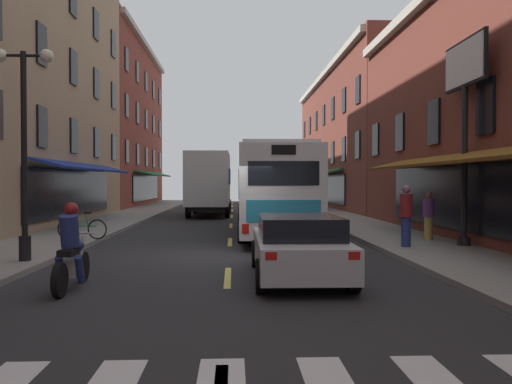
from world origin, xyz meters
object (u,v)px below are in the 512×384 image
transit_bus (271,189)px  sedan_near (216,198)px  billboard_sign (465,91)px  box_truck (210,184)px  street_lamp_twin (24,144)px  bicycle_near (82,228)px  sedan_mid (298,246)px  pedestrian_mid (406,215)px  motorcycle_rider (71,252)px  pedestrian_far (429,215)px

transit_bus → sedan_near: bearing=98.0°
billboard_sign → box_truck: bearing=117.7°
transit_bus → street_lamp_twin: size_ratio=2.36×
bicycle_near → transit_bus: bearing=27.3°
sedan_near → sedan_mid: bearing=-84.8°
transit_bus → pedestrian_mid: bearing=-58.5°
billboard_sign → motorcycle_rider: billboard_sign is taller
transit_bus → pedestrian_far: size_ratio=7.64×
billboard_sign → pedestrian_mid: size_ratio=3.41×
billboard_sign → pedestrian_mid: (-1.86, -0.27, -3.68)m
motorcycle_rider → street_lamp_twin: street_lamp_twin is taller
transit_bus → street_lamp_twin: bearing=-129.0°
billboard_sign → pedestrian_far: billboard_sign is taller
bicycle_near → pedestrian_far: pedestrian_far is taller
bicycle_near → sedan_near: bearing=81.7°
motorcycle_rider → sedan_near: bearing=87.2°
transit_bus → box_truck: box_truck is taller
bicycle_near → sedan_mid: bearing=-45.5°
box_truck → pedestrian_mid: 17.50m
transit_bus → sedan_near: size_ratio=2.73×
billboard_sign → sedan_near: billboard_sign is taller
pedestrian_mid → sedan_mid: bearing=79.6°
street_lamp_twin → motorcycle_rider: bearing=-54.7°
billboard_sign → sedan_mid: size_ratio=1.40×
sedan_near → pedestrian_far: (7.87, -25.28, 0.20)m
sedan_mid → bicycle_near: 9.15m
billboard_sign → motorcycle_rider: (-9.99, -5.32, -4.05)m
motorcycle_rider → pedestrian_far: size_ratio=1.32×
billboard_sign → street_lamp_twin: (-11.96, -2.53, -1.79)m
transit_bus → motorcycle_rider: bearing=-112.8°
sedan_mid → pedestrian_mid: size_ratio=2.43×
pedestrian_far → street_lamp_twin: 12.29m
transit_bus → bicycle_near: transit_bus is taller
sedan_mid → pedestrian_mid: 5.52m
box_truck → pedestrian_mid: bearing=-68.1°
sedan_mid → motorcycle_rider: motorcycle_rider is taller
billboard_sign → sedan_mid: (-5.55, -4.34, -4.07)m
bicycle_near → pedestrian_mid: bearing=-13.6°
box_truck → transit_bus: bearing=-74.2°
transit_bus → bicycle_near: bearing=-152.7°
box_truck → street_lamp_twin: size_ratio=1.54×
billboard_sign → sedan_near: (-8.40, 26.74, -4.02)m
sedan_near → sedan_mid: size_ratio=1.00×
billboard_sign → box_truck: (-8.37, 15.96, -2.83)m
bicycle_near → street_lamp_twin: bearing=-89.9°
sedan_near → pedestrian_far: size_ratio=2.80×
box_truck → bicycle_near: bearing=-104.6°
transit_bus → pedestrian_mid: size_ratio=6.65×
motorcycle_rider → pedestrian_mid: 9.58m
box_truck → sedan_mid: (2.82, -20.30, -1.24)m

